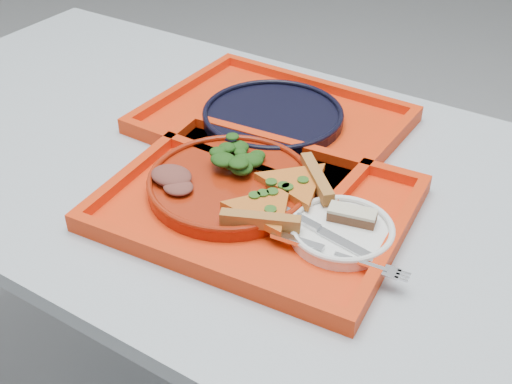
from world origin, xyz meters
TOP-DOWN VIEW (x-y plane):
  - table at (0.00, 0.00)m, footprint 1.60×0.80m
  - tray_main at (0.09, -0.09)m, footprint 0.48×0.39m
  - tray_far at (-0.02, 0.14)m, footprint 0.45×0.35m
  - dinner_plate at (0.03, -0.08)m, footprint 0.26×0.26m
  - side_plate at (0.23, -0.09)m, footprint 0.15×0.15m
  - navy_plate at (-0.02, 0.14)m, footprint 0.26×0.26m
  - pizza_slice_a at (0.12, -0.12)m, footprint 0.16×0.16m
  - pizza_slice_b at (0.13, -0.04)m, footprint 0.18×0.18m
  - salad_heap at (0.02, -0.03)m, footprint 0.09×0.08m
  - meat_portion at (-0.04, -0.13)m, footprint 0.07×0.06m
  - dessert_bar at (0.24, -0.07)m, footprint 0.07×0.04m
  - knife at (0.22, -0.11)m, footprint 0.19×0.05m
  - fork at (0.25, -0.15)m, footprint 0.19×0.04m

SIDE VIEW (x-z plane):
  - table at x=0.00m, z-range 0.30..1.05m
  - tray_main at x=0.09m, z-range 0.75..0.76m
  - tray_far at x=-0.02m, z-range 0.75..0.76m
  - side_plate at x=0.23m, z-range 0.76..0.78m
  - navy_plate at x=-0.02m, z-range 0.76..0.78m
  - dinner_plate at x=0.03m, z-range 0.76..0.78m
  - knife at x=0.22m, z-range 0.78..0.78m
  - fork at x=0.25m, z-range 0.78..0.78m
  - dessert_bar at x=0.24m, z-range 0.78..0.80m
  - pizza_slice_a at x=0.12m, z-range 0.78..0.80m
  - pizza_slice_b at x=0.13m, z-range 0.78..0.80m
  - meat_portion at x=-0.04m, z-range 0.78..0.80m
  - salad_heap at x=0.02m, z-range 0.78..0.82m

